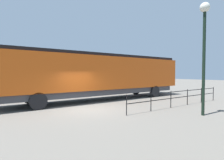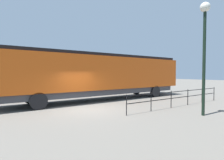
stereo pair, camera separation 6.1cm
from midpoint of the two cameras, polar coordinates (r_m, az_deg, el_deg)
ground_plane at (r=11.48m, az=-7.60°, el=-9.42°), size 120.00×120.00×0.00m
locomotive at (r=15.65m, az=-1.70°, el=1.82°), size 3.01×16.82×3.92m
lamp_post at (r=11.01m, az=27.75°, el=12.45°), size 0.52×0.52×6.10m
platform_fence at (r=13.29m, az=21.10°, el=-4.73°), size 0.05×9.64×1.14m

